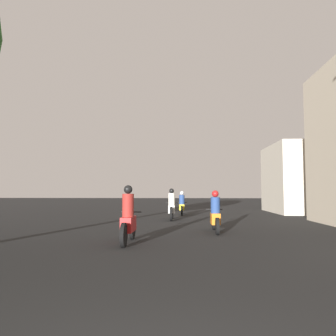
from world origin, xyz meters
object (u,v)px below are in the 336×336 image
(motorcycle_white, at_px, (172,207))
(motorcycle_yellow, at_px, (182,205))
(building_right_far, at_px, (306,179))
(motorcycle_orange, at_px, (215,215))
(motorcycle_red, at_px, (128,220))

(motorcycle_white, bearing_deg, motorcycle_yellow, 76.19)
(motorcycle_yellow, height_order, building_right_far, building_right_far)
(motorcycle_orange, height_order, motorcycle_yellow, motorcycle_orange)
(motorcycle_orange, bearing_deg, motorcycle_white, 111.39)
(motorcycle_red, relative_size, motorcycle_yellow, 1.11)
(motorcycle_orange, height_order, building_right_far, building_right_far)
(motorcycle_red, relative_size, motorcycle_orange, 1.03)
(motorcycle_yellow, distance_m, building_right_far, 8.74)
(motorcycle_white, bearing_deg, building_right_far, 28.10)
(motorcycle_white, relative_size, building_right_far, 0.35)
(motorcycle_white, height_order, motorcycle_yellow, motorcycle_white)
(motorcycle_orange, distance_m, motorcycle_white, 5.00)
(building_right_far, bearing_deg, motorcycle_white, -146.07)
(motorcycle_red, bearing_deg, building_right_far, 58.55)
(motorcycle_yellow, bearing_deg, motorcycle_white, -107.31)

